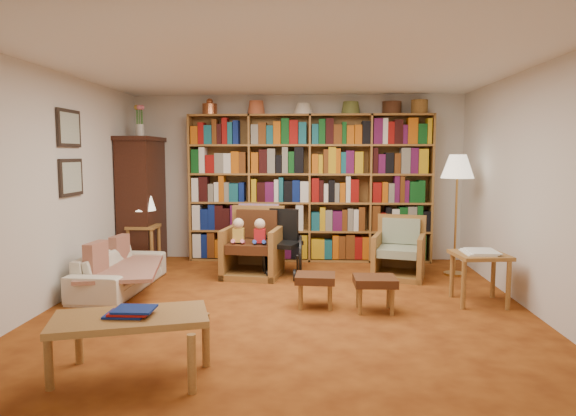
# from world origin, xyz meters

# --- Properties ---
(floor) EXTENTS (5.00, 5.00, 0.00)m
(floor) POSITION_xyz_m (0.00, 0.00, 0.00)
(floor) COLOR #9B4F17
(floor) RESTS_ON ground
(ceiling) EXTENTS (5.00, 5.00, 0.00)m
(ceiling) POSITION_xyz_m (0.00, 0.00, 2.50)
(ceiling) COLOR white
(ceiling) RESTS_ON wall_back
(wall_back) EXTENTS (5.00, 0.00, 5.00)m
(wall_back) POSITION_xyz_m (0.00, 2.50, 1.25)
(wall_back) COLOR silver
(wall_back) RESTS_ON floor
(wall_front) EXTENTS (5.00, 0.00, 5.00)m
(wall_front) POSITION_xyz_m (0.00, -2.50, 1.25)
(wall_front) COLOR silver
(wall_front) RESTS_ON floor
(wall_left) EXTENTS (0.00, 5.00, 5.00)m
(wall_left) POSITION_xyz_m (-2.50, 0.00, 1.25)
(wall_left) COLOR silver
(wall_left) RESTS_ON floor
(wall_right) EXTENTS (0.00, 5.00, 5.00)m
(wall_right) POSITION_xyz_m (2.50, 0.00, 1.25)
(wall_right) COLOR silver
(wall_right) RESTS_ON floor
(bookshelf) EXTENTS (3.60, 0.30, 2.42)m
(bookshelf) POSITION_xyz_m (0.20, 2.33, 1.17)
(bookshelf) COLOR olive
(bookshelf) RESTS_ON floor
(curio_cabinet) EXTENTS (0.50, 0.95, 2.40)m
(curio_cabinet) POSITION_xyz_m (-2.25, 2.00, 0.95)
(curio_cabinet) COLOR #37180F
(curio_cabinet) RESTS_ON floor
(framed_pictures) EXTENTS (0.03, 0.52, 0.97)m
(framed_pictures) POSITION_xyz_m (-2.48, 0.30, 1.62)
(framed_pictures) COLOR black
(framed_pictures) RESTS_ON wall_left
(sofa) EXTENTS (1.59, 0.68, 0.46)m
(sofa) POSITION_xyz_m (-2.05, 0.54, 0.23)
(sofa) COLOR beige
(sofa) RESTS_ON floor
(sofa_throw) EXTENTS (1.12, 1.66, 0.04)m
(sofa_throw) POSITION_xyz_m (-2.00, 0.54, 0.30)
(sofa_throw) COLOR #C3B08E
(sofa_throw) RESTS_ON sofa
(cushion_left) EXTENTS (0.15, 0.35, 0.34)m
(cushion_left) POSITION_xyz_m (-2.18, 0.89, 0.45)
(cushion_left) COLOR maroon
(cushion_left) RESTS_ON sofa
(cushion_right) EXTENTS (0.15, 0.38, 0.38)m
(cushion_right) POSITION_xyz_m (-2.18, 0.19, 0.45)
(cushion_right) COLOR maroon
(cushion_right) RESTS_ON sofa
(side_table_lamp) EXTENTS (0.42, 0.42, 0.61)m
(side_table_lamp) POSITION_xyz_m (-2.15, 1.72, 0.45)
(side_table_lamp) COLOR olive
(side_table_lamp) RESTS_ON floor
(table_lamp) EXTENTS (0.36, 0.36, 0.49)m
(table_lamp) POSITION_xyz_m (-2.15, 1.72, 0.94)
(table_lamp) COLOR #B48239
(table_lamp) RESTS_ON side_table_lamp
(armchair_leather) EXTENTS (0.82, 0.86, 0.93)m
(armchair_leather) POSITION_xyz_m (-0.54, 1.39, 0.38)
(armchair_leather) COLOR olive
(armchair_leather) RESTS_ON floor
(armchair_sage) EXTENTS (0.81, 0.82, 0.80)m
(armchair_sage) POSITION_xyz_m (1.38, 1.38, 0.30)
(armchair_sage) COLOR olive
(armchair_sage) RESTS_ON floor
(wheelchair) EXTENTS (0.55, 0.70, 0.88)m
(wheelchair) POSITION_xyz_m (-0.15, 1.38, 0.40)
(wheelchair) COLOR black
(wheelchair) RESTS_ON floor
(floor_lamp) EXTENTS (0.43, 0.43, 1.61)m
(floor_lamp) POSITION_xyz_m (2.15, 1.50, 1.39)
(floor_lamp) COLOR #B48239
(floor_lamp) RESTS_ON floor
(side_table_papers) EXTENTS (0.59, 0.59, 0.58)m
(side_table_papers) POSITION_xyz_m (2.06, 0.17, 0.47)
(side_table_papers) COLOR olive
(side_table_papers) RESTS_ON floor
(footstool_a) EXTENTS (0.43, 0.37, 0.35)m
(footstool_a) POSITION_xyz_m (0.29, -0.06, 0.29)
(footstool_a) COLOR #461F12
(footstool_a) RESTS_ON floor
(footstool_b) EXTENTS (0.44, 0.37, 0.36)m
(footstool_b) POSITION_xyz_m (0.90, -0.19, 0.30)
(footstool_b) COLOR #461F12
(footstool_b) RESTS_ON floor
(coffee_table) EXTENTS (1.19, 0.83, 0.52)m
(coffee_table) POSITION_xyz_m (-1.04, -1.86, 0.41)
(coffee_table) COLOR olive
(coffee_table) RESTS_ON floor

